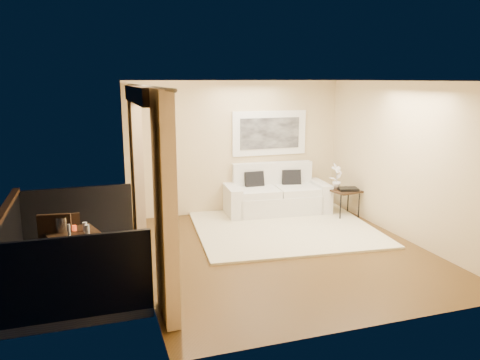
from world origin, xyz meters
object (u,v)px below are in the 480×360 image
side_table (345,193)px  bistro_table (74,239)px  balcony_chair_near (55,246)px  sofa (276,196)px  balcony_chair_far (67,238)px  ice_bucket (62,224)px  orchid (337,176)px

side_table → bistro_table: bearing=-161.2°
balcony_chair_near → side_table: bearing=26.3°
bistro_table → sofa: bearing=32.2°
side_table → bistro_table: (-5.08, -1.73, 0.16)m
side_table → balcony_chair_far: balcony_chair_far is taller
sofa → ice_bucket: (-4.02, -2.31, 0.49)m
orchid → ice_bucket: bearing=-161.4°
sofa → side_table: sofa is taller
sofa → ice_bucket: sofa is taller
ice_bucket → side_table: bearing=16.9°
balcony_chair_near → sofa: bearing=39.0°
side_table → ice_bucket: bearing=-163.1°
sofa → ice_bucket: 4.66m
side_table → bistro_table: bistro_table is taller
bistro_table → balcony_chair_near: size_ratio=0.80×
balcony_chair_far → bistro_table: bearing=96.9°
sofa → orchid: bearing=-24.5°
balcony_chair_near → orchid: bearing=27.9°
sofa → bistro_table: 4.60m
balcony_chair_near → ice_bucket: (0.11, 0.11, 0.27)m
orchid → balcony_chair_near: size_ratio=0.52×
sofa → bistro_table: sofa is taller
bistro_table → ice_bucket: ice_bucket is taller
orchid → balcony_chair_far: size_ratio=0.59×
side_table → orchid: bearing=137.2°
balcony_chair_far → balcony_chair_near: size_ratio=0.89×
balcony_chair_far → ice_bucket: size_ratio=4.40×
balcony_chair_near → ice_bucket: 0.31m
side_table → orchid: size_ratio=1.15×
balcony_chair_far → ice_bucket: (-0.02, -0.42, 0.34)m
balcony_chair_far → balcony_chair_near: 0.55m
side_table → balcony_chair_far: (-5.19, -1.16, 0.00)m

